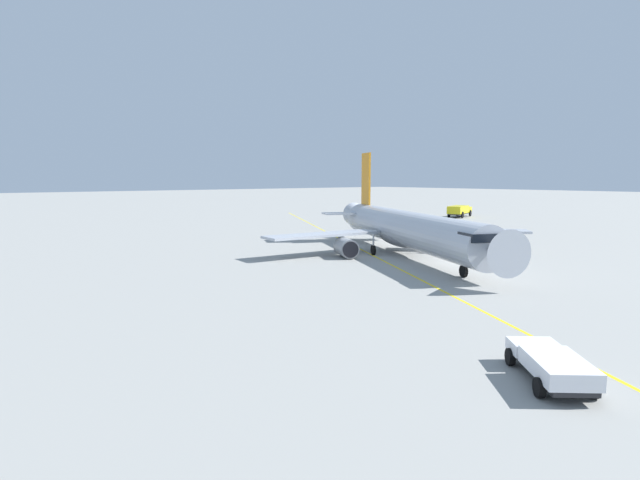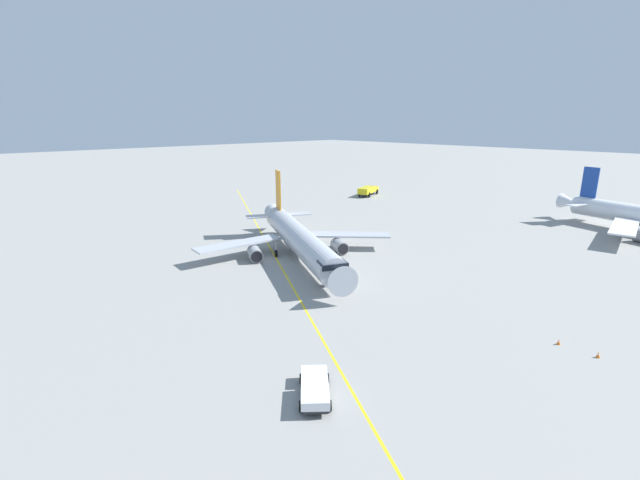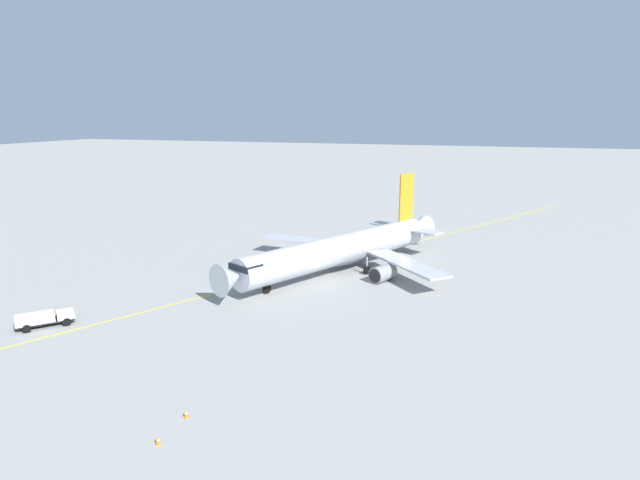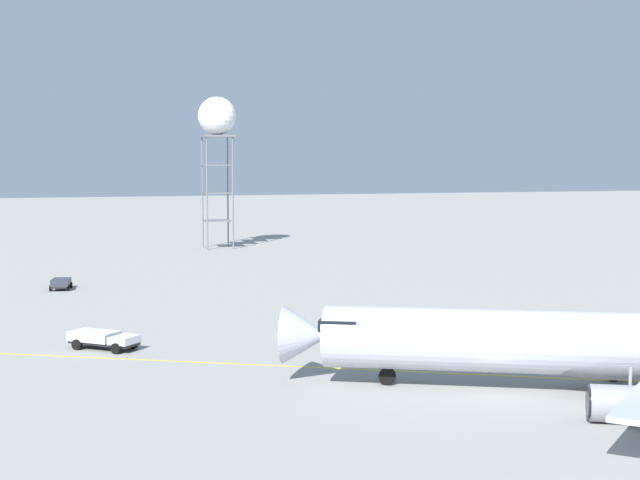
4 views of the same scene
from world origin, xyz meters
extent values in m
plane|color=gray|center=(0.00, 0.00, 0.00)|extent=(600.00, 600.00, 0.00)
cylinder|color=#B2B7C1|center=(5.84, -1.41, 3.03)|extent=(31.56, 17.94, 3.91)
cone|color=#B2B7C1|center=(-10.17, 6.32, 3.03)|extent=(4.32, 4.65, 3.72)
cube|color=black|center=(-8.19, 5.36, 3.91)|extent=(3.61, 4.04, 0.70)
ellipsoid|color=slate|center=(7.34, -2.13, 1.95)|extent=(12.28, 8.36, 2.15)
cube|color=#B2B7C1|center=(12.14, 5.46, 2.35)|extent=(4.63, 14.20, 0.28)
cylinder|color=gray|center=(3.47, -7.86, 1.08)|extent=(3.86, 3.27, 2.04)
cylinder|color=black|center=(1.94, -7.12, 1.08)|extent=(0.89, 1.62, 1.73)
cylinder|color=gray|center=(9.42, 4.46, 1.08)|extent=(3.86, 3.27, 2.04)
cylinder|color=black|center=(7.88, 5.20, 1.08)|extent=(0.89, 1.62, 1.73)
cylinder|color=#9EA0A5|center=(-5.50, 4.07, 1.45)|extent=(0.20, 0.20, 1.80)
cylinder|color=black|center=(-5.50, 4.07, 0.55)|extent=(1.12, 0.75, 1.10)
cylinder|color=#9EA0A5|center=(5.88, -5.15, 1.45)|extent=(0.20, 0.20, 1.80)
cylinder|color=black|center=(5.88, -5.15, 0.55)|extent=(1.12, 0.75, 1.10)
cylinder|color=#9EA0A5|center=(8.80, 0.89, 1.45)|extent=(0.20, 0.20, 1.80)
cylinder|color=black|center=(8.80, 0.89, 0.55)|extent=(1.12, 0.75, 1.10)
cube|color=#232326|center=(-21.80, 20.84, 0.50)|extent=(5.17, 4.85, 0.20)
cube|color=white|center=(-20.41, 19.61, 0.88)|extent=(2.59, 2.64, 0.55)
cube|color=black|center=(-19.89, 19.15, 0.96)|extent=(1.23, 1.38, 0.31)
cube|color=white|center=(-22.48, 21.43, 0.95)|extent=(4.03, 3.91, 0.70)
cylinder|color=black|center=(-19.71, 20.40, 0.40)|extent=(0.79, 0.74, 0.80)
cylinder|color=black|center=(-21.11, 18.82, 0.40)|extent=(0.79, 0.74, 0.80)
cylinder|color=black|center=(-22.38, 22.75, 0.40)|extent=(0.79, 0.74, 0.80)
cylinder|color=black|center=(-23.78, 21.17, 0.40)|extent=(0.79, 0.74, 0.80)
cube|color=#232326|center=(-23.87, 55.61, 0.42)|extent=(2.08, 3.81, 0.20)
cube|color=#2D333D|center=(-24.05, 54.36, 0.87)|extent=(2.00, 1.34, 0.70)
cube|color=black|center=(-24.11, 53.92, 0.97)|extent=(1.56, 0.30, 0.39)
cube|color=#2D333D|center=(-23.77, 56.25, 0.82)|extent=(2.18, 2.58, 0.60)
cylinder|color=black|center=(-23.13, 54.23, 0.32)|extent=(0.37, 0.67, 0.64)
cylinder|color=black|center=(-24.97, 54.49, 0.32)|extent=(0.37, 0.67, 0.64)
cylinder|color=black|center=(-22.78, 56.63, 0.32)|extent=(0.37, 0.67, 0.64)
cylinder|color=black|center=(-24.62, 56.89, 0.32)|extent=(0.37, 0.67, 0.64)
cylinder|color=slate|center=(3.33, 99.55, 8.70)|extent=(0.24, 0.24, 17.40)
cylinder|color=slate|center=(-0.73, 99.55, 8.70)|extent=(0.24, 0.24, 17.40)
cylinder|color=slate|center=(-0.73, 95.49, 8.70)|extent=(0.24, 0.24, 17.40)
cylinder|color=slate|center=(3.33, 95.49, 8.70)|extent=(0.24, 0.24, 17.40)
cube|color=slate|center=(1.30, 97.52, 4.35)|extent=(4.26, 4.26, 0.16)
cube|color=slate|center=(1.30, 97.52, 8.70)|extent=(4.26, 4.26, 0.16)
cube|color=slate|center=(1.30, 97.52, 13.05)|extent=(4.26, 4.26, 0.16)
cube|color=slate|center=(1.30, 97.52, 17.55)|extent=(4.86, 4.86, 0.30)
sphere|color=white|center=(1.30, 97.52, 20.67)|extent=(5.93, 5.93, 5.93)
cube|color=yellow|center=(9.68, 0.60, 0.00)|extent=(122.76, 65.76, 0.01)
camera|label=1|loc=(-32.17, 41.97, 8.71)|focal=29.09mm
camera|label=2|loc=(-43.51, 40.75, 20.72)|focal=24.54mm
camera|label=3|loc=(-61.05, -21.55, 20.75)|focal=30.53mm
camera|label=4|loc=(-26.85, -52.41, 14.41)|focal=54.47mm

